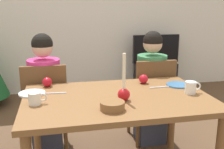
# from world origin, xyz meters

# --- Properties ---
(back_wall) EXTENTS (6.40, 0.10, 2.60)m
(back_wall) POSITION_xyz_m (0.00, 2.60, 1.30)
(back_wall) COLOR silver
(back_wall) RESTS_ON ground
(dining_table) EXTENTS (1.40, 0.90, 0.75)m
(dining_table) POSITION_xyz_m (0.00, 0.00, 0.67)
(dining_table) COLOR brown
(dining_table) RESTS_ON ground
(chair_left) EXTENTS (0.40, 0.40, 0.90)m
(chair_left) POSITION_xyz_m (-0.56, 0.61, 0.51)
(chair_left) COLOR brown
(chair_left) RESTS_ON ground
(chair_right) EXTENTS (0.40, 0.40, 0.90)m
(chair_right) POSITION_xyz_m (0.50, 0.61, 0.51)
(chair_right) COLOR brown
(chair_right) RESTS_ON ground
(person_left_child) EXTENTS (0.30, 0.30, 1.17)m
(person_left_child) POSITION_xyz_m (-0.56, 0.64, 0.57)
(person_left_child) COLOR #33384C
(person_left_child) RESTS_ON ground
(person_right_child) EXTENTS (0.30, 0.30, 1.17)m
(person_right_child) POSITION_xyz_m (0.50, 0.64, 0.57)
(person_right_child) COLOR #33384C
(person_right_child) RESTS_ON ground
(tv_stand) EXTENTS (0.64, 0.40, 0.48)m
(tv_stand) POSITION_xyz_m (1.18, 2.30, 0.24)
(tv_stand) COLOR black
(tv_stand) RESTS_ON ground
(tv) EXTENTS (0.79, 0.05, 0.46)m
(tv) POSITION_xyz_m (1.18, 2.30, 0.71)
(tv) COLOR black
(tv) RESTS_ON tv_stand
(candle_centerpiece) EXTENTS (0.09, 0.09, 0.35)m
(candle_centerpiece) POSITION_xyz_m (0.02, -0.10, 0.82)
(candle_centerpiece) COLOR red
(candle_centerpiece) RESTS_ON dining_table
(plate_left) EXTENTS (0.20, 0.20, 0.01)m
(plate_left) POSITION_xyz_m (-0.64, 0.19, 0.76)
(plate_left) COLOR silver
(plate_left) RESTS_ON dining_table
(plate_right) EXTENTS (0.20, 0.20, 0.01)m
(plate_right) POSITION_xyz_m (0.57, 0.17, 0.76)
(plate_right) COLOR teal
(plate_right) RESTS_ON dining_table
(mug_left) EXTENTS (0.13, 0.09, 0.09)m
(mug_left) POSITION_xyz_m (-0.60, -0.04, 0.79)
(mug_left) COLOR silver
(mug_left) RESTS_ON dining_table
(mug_right) EXTENTS (0.13, 0.09, 0.10)m
(mug_right) POSITION_xyz_m (0.57, -0.05, 0.80)
(mug_right) COLOR white
(mug_right) RESTS_ON dining_table
(fork_left) EXTENTS (0.18, 0.02, 0.01)m
(fork_left) POSITION_xyz_m (-0.46, 0.16, 0.75)
(fork_left) COLOR silver
(fork_left) RESTS_ON dining_table
(fork_right) EXTENTS (0.18, 0.02, 0.01)m
(fork_right) POSITION_xyz_m (0.40, 0.14, 0.75)
(fork_right) COLOR silver
(fork_right) RESTS_ON dining_table
(bowl_walnuts) EXTENTS (0.16, 0.16, 0.06)m
(bowl_walnuts) POSITION_xyz_m (-0.09, -0.25, 0.78)
(bowl_walnuts) COLOR brown
(bowl_walnuts) RESTS_ON dining_table
(apple_near_candle) EXTENTS (0.08, 0.08, 0.08)m
(apple_near_candle) POSITION_xyz_m (0.30, 0.29, 0.79)
(apple_near_candle) COLOR red
(apple_near_candle) RESTS_ON dining_table
(apple_by_left_plate) EXTENTS (0.08, 0.08, 0.08)m
(apple_by_left_plate) POSITION_xyz_m (-0.52, 0.36, 0.79)
(apple_by_left_plate) COLOR #B1111F
(apple_by_left_plate) RESTS_ON dining_table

